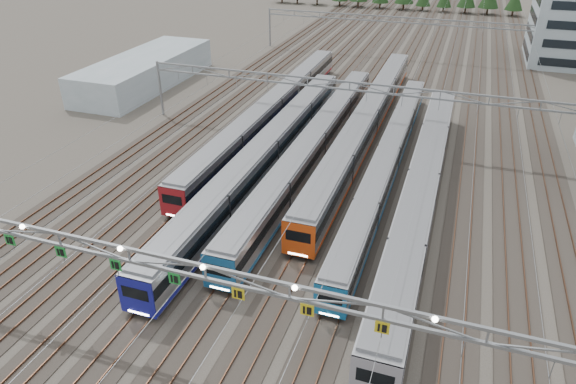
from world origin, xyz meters
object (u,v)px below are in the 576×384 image
(train_c, at_px, (314,145))
(train_e, at_px, (388,158))
(train_a, at_px, (272,109))
(west_shed, at_px, (145,71))
(gantry_near, at_px, (204,276))
(gantry_mid, at_px, (349,93))
(gantry_far, at_px, (400,25))
(train_b, at_px, (266,153))
(train_d, at_px, (366,121))
(train_f, at_px, (422,188))

(train_c, distance_m, train_e, 9.01)
(train_a, bearing_deg, west_shed, 159.89)
(train_c, height_order, gantry_near, gantry_near)
(gantry_mid, bearing_deg, gantry_far, 90.00)
(train_b, bearing_deg, gantry_near, -76.47)
(train_a, xyz_separation_m, gantry_near, (11.20, -41.96, 4.93))
(west_shed, bearing_deg, gantry_far, 40.96)
(train_c, bearing_deg, train_b, -136.28)
(train_c, bearing_deg, train_a, 132.57)
(gantry_near, bearing_deg, train_c, 93.92)
(train_d, xyz_separation_m, train_e, (4.50, -9.64, -0.34))
(train_b, xyz_separation_m, train_e, (13.50, 4.02, -0.32))
(train_c, relative_size, train_f, 1.02)
(west_shed, bearing_deg, train_c, -28.66)
(train_c, xyz_separation_m, gantry_mid, (2.25, 7.96, 4.24))
(train_b, bearing_deg, train_a, 107.70)
(train_a, bearing_deg, gantry_near, -75.05)
(train_a, relative_size, train_e, 1.06)
(train_a, relative_size, train_b, 1.04)
(train_c, relative_size, west_shed, 1.75)
(train_c, bearing_deg, gantry_mid, 74.22)
(train_b, xyz_separation_m, train_d, (9.00, 13.66, 0.02))
(train_f, bearing_deg, train_c, 152.89)
(train_f, bearing_deg, train_e, 124.17)
(train_d, relative_size, train_e, 1.13)
(gantry_near, distance_m, west_shed, 64.62)
(train_a, distance_m, train_e, 20.63)
(west_shed, bearing_deg, train_e, -23.92)
(train_b, relative_size, train_d, 0.90)
(train_d, distance_m, west_shed, 41.86)
(train_b, height_order, gantry_far, gantry_far)
(train_f, height_order, gantry_near, gantry_near)
(train_f, xyz_separation_m, gantry_far, (-11.25, 59.87, 4.08))
(train_b, bearing_deg, gantry_far, 83.28)
(train_a, height_order, gantry_far, gantry_far)
(train_b, xyz_separation_m, gantry_near, (6.70, -27.86, 4.86))
(train_e, bearing_deg, train_a, 150.75)
(gantry_mid, bearing_deg, gantry_near, -90.07)
(train_d, height_order, gantry_far, gantry_far)
(train_f, bearing_deg, train_b, 171.75)
(train_d, distance_m, train_f, 18.60)
(train_b, bearing_deg, gantry_mid, 61.17)
(train_a, height_order, train_f, train_f)
(train_c, bearing_deg, train_e, -1.79)
(train_d, distance_m, train_e, 10.65)
(train_f, distance_m, gantry_near, 28.07)
(gantry_mid, xyz_separation_m, west_shed, (-38.31, 11.75, -3.94))
(train_a, distance_m, train_f, 28.03)
(gantry_near, bearing_deg, train_a, 104.95)
(gantry_far, xyz_separation_m, west_shed, (-38.31, -33.25, -3.94))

